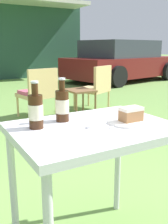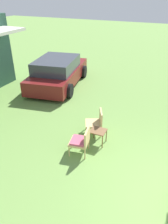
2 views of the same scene
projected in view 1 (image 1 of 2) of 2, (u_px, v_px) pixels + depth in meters
name	position (u px, v px, depth m)	size (l,w,h in m)	color
parked_car	(122.00, 62.00, 8.88)	(4.43, 2.64, 1.34)	maroon
wicker_chair_cushioned	(38.00, 91.00, 4.24)	(0.61, 0.60, 0.81)	tan
wicker_chair_plain	(96.00, 86.00, 4.76)	(0.69, 0.68, 0.81)	tan
garden_side_table	(80.00, 93.00, 4.34)	(0.40, 0.46, 0.45)	brown
patio_table	(94.00, 143.00, 1.35)	(0.81, 0.61, 0.75)	silver
cake_on_plate	(129.00, 117.00, 1.37)	(0.20, 0.20, 0.08)	white
cola_bottle_near	(62.00, 105.00, 1.39)	(0.07, 0.07, 0.23)	#381E0F
cola_bottle_far	(36.00, 110.00, 1.27)	(0.07, 0.07, 0.23)	#381E0F
fork	(121.00, 124.00, 1.34)	(0.18, 0.05, 0.01)	silver
loose_bottle_cap	(88.00, 127.00, 1.29)	(0.03, 0.03, 0.01)	silver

